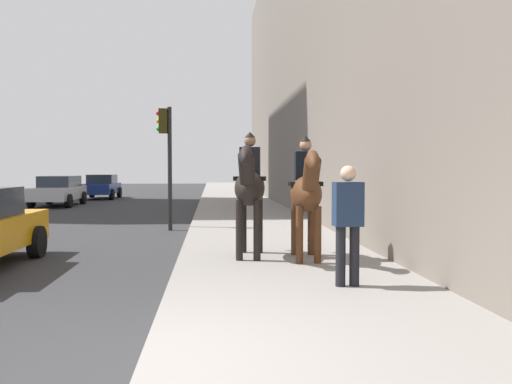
{
  "coord_description": "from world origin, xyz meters",
  "views": [
    {
      "loc": [
        -4.46,
        -0.64,
        1.77
      ],
      "look_at": [
        4.0,
        -1.35,
        1.4
      ],
      "focal_mm": 36.87,
      "sensor_mm": 36.0,
      "label": 1
    }
  ],
  "objects": [
    {
      "name": "traffic_light_near_curb",
      "position": [
        10.76,
        0.66,
        2.39
      ],
      "size": [
        0.2,
        0.44,
        3.54
      ],
      "color": "black",
      "rests_on": "ground"
    },
    {
      "name": "mounted_horse_near",
      "position": [
        5.32,
        -1.34,
        1.45
      ],
      "size": [
        2.15,
        0.76,
        2.35
      ],
      "rotation": [
        0.0,
        0.0,
        3.0
      ],
      "color": "black",
      "rests_on": "sidewalk_slab"
    },
    {
      "name": "car_far_lane",
      "position": [
        27.53,
        5.93,
        0.74
      ],
      "size": [
        3.96,
        1.89,
        1.44
      ],
      "rotation": [
        0.0,
        0.0,
        3.14
      ],
      "color": "navy",
      "rests_on": "ground"
    },
    {
      "name": "sidewalk_slab",
      "position": [
        0.0,
        -1.93,
        0.06
      ],
      "size": [
        120.0,
        3.86,
        0.12
      ],
      "primitive_type": "cube",
      "color": "gray",
      "rests_on": "ground"
    },
    {
      "name": "car_mid_lane",
      "position": [
        21.44,
        6.7,
        0.76
      ],
      "size": [
        4.33,
        1.89,
        1.44
      ],
      "rotation": [
        0.0,
        0.0,
        3.14
      ],
      "color": "#B7BABF",
      "rests_on": "ground"
    },
    {
      "name": "pedestrian_greeting",
      "position": [
        2.75,
        -2.54,
        1.1
      ],
      "size": [
        0.27,
        0.41,
        1.7
      ],
      "rotation": [
        0.0,
        0.0,
        0.03
      ],
      "color": "black",
      "rests_on": "sidewalk_slab"
    },
    {
      "name": "mounted_horse_far",
      "position": [
        4.95,
        -2.35,
        1.37
      ],
      "size": [
        2.15,
        0.65,
        2.26
      ],
      "rotation": [
        0.0,
        0.0,
        3.08
      ],
      "color": "#4C2B16",
      "rests_on": "sidewalk_slab"
    }
  ]
}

